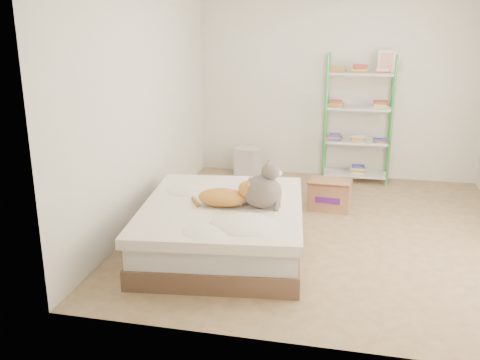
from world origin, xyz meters
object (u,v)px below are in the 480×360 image
(orange_cat, at_px, (222,195))
(grey_cat, at_px, (262,185))
(bed, at_px, (223,227))
(shelf_unit, at_px, (359,117))
(cardboard_box, at_px, (330,195))
(white_bin, at_px, (248,161))

(orange_cat, xyz_separation_m, grey_cat, (0.37, 0.04, 0.11))
(bed, xyz_separation_m, orange_cat, (0.01, -0.07, 0.34))
(shelf_unit, height_order, cardboard_box, shelf_unit)
(grey_cat, bearing_deg, orange_cat, 97.28)
(bed, relative_size, white_bin, 5.07)
(bed, height_order, shelf_unit, shelf_unit)
(bed, relative_size, cardboard_box, 4.06)
(orange_cat, height_order, grey_cat, grey_cat)
(orange_cat, bearing_deg, white_bin, 93.62)
(bed, height_order, orange_cat, orange_cat)
(bed, xyz_separation_m, grey_cat, (0.38, -0.03, 0.46))
(bed, distance_m, cardboard_box, 1.68)
(shelf_unit, bearing_deg, white_bin, -178.81)
(bed, relative_size, grey_cat, 4.53)
(white_bin, bearing_deg, cardboard_box, -43.32)
(white_bin, bearing_deg, bed, -83.48)
(grey_cat, xyz_separation_m, cardboard_box, (0.55, 1.43, -0.53))
(shelf_unit, xyz_separation_m, white_bin, (-1.49, -0.03, -0.68))
(shelf_unit, bearing_deg, cardboard_box, -103.01)
(bed, distance_m, white_bin, 2.57)
(cardboard_box, bearing_deg, white_bin, 141.09)
(shelf_unit, relative_size, white_bin, 4.39)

